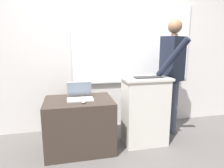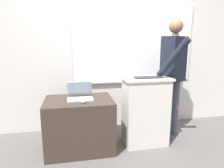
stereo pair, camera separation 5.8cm
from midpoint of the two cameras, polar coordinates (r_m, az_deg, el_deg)
The scene contains 8 objects.
ground_plane at distance 2.67m, azimuth 3.08°, elevation -20.78°, with size 30.00×30.00×0.00m, color #5B5654.
back_wall at distance 3.36m, azimuth -1.19°, elevation 12.39°, with size 6.40×0.17×2.95m.
lectern_podium at distance 2.90m, azimuth 10.02°, elevation -7.54°, with size 0.65×0.43×0.97m.
side_desk at distance 2.79m, azimuth -8.63°, elevation -11.30°, with size 0.89×0.64×0.70m.
person_presenter at distance 3.08m, azimuth 17.65°, elevation 3.37°, with size 0.57×0.72×1.76m.
laptop at distance 2.70m, azimuth -8.56°, elevation -2.84°, with size 0.34×0.28×0.22m.
wireless_keyboard at distance 2.73m, azimuth 10.99°, elevation 1.89°, with size 0.39×0.14×0.02m.
computer_mouse_by_laptop at distance 2.52m, azimuth -7.55°, elevation -4.92°, with size 0.06×0.10×0.03m.
Camera 2 is at (-0.55, -2.18, 1.44)m, focal length 32.00 mm.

